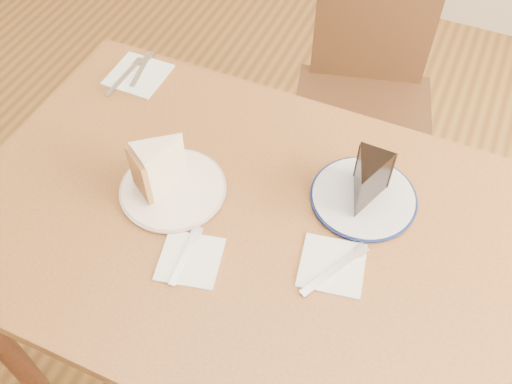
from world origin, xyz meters
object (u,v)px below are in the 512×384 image
object	(u,v)px
chair_far	(363,102)
chocolate_cake	(366,185)
plate_navy	(363,198)
carrot_cake	(164,165)
plate_cream	(173,189)
table	(245,245)

from	to	relation	value
chair_far	chocolate_cake	distance (m)	0.69
plate_navy	chocolate_cake	world-z (taller)	chocolate_cake
carrot_cake	chocolate_cake	bearing A→B (deg)	49.97
chair_far	carrot_cake	size ratio (longest dim) A/B	7.77
carrot_cake	chair_far	bearing A→B (deg)	102.35
plate_cream	plate_navy	size ratio (longest dim) A/B	1.01
plate_navy	chair_far	bearing A→B (deg)	103.45
plate_cream	table	bearing A→B (deg)	-2.77
table	chair_far	xyz separation A→B (m)	(0.07, 0.74, -0.17)
plate_cream	chocolate_cake	size ratio (longest dim) A/B	2.06
plate_navy	carrot_cake	bearing A→B (deg)	-161.53
table	chocolate_cake	bearing A→B (deg)	34.20
chocolate_cake	table	bearing A→B (deg)	35.72
plate_cream	chocolate_cake	world-z (taller)	chocolate_cake
chocolate_cake	carrot_cake	bearing A→B (deg)	18.88
table	chair_far	world-z (taller)	chair_far
table	chocolate_cake	size ratio (longest dim) A/B	11.18
plate_cream	carrot_cake	size ratio (longest dim) A/B	1.99
plate_cream	plate_navy	bearing A→B (deg)	20.55
plate_navy	table	bearing A→B (deg)	-144.27
table	plate_navy	bearing A→B (deg)	35.73
plate_cream	plate_navy	xyz separation A→B (m)	(0.38, 0.14, 0.00)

